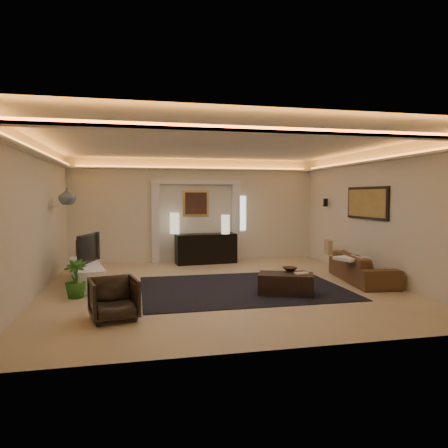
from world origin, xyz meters
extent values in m
plane|color=#D5B786|center=(0.00, 0.00, 0.00)|extent=(7.00, 7.00, 0.00)
plane|color=white|center=(0.00, 0.00, 2.90)|extent=(7.00, 7.00, 0.00)
plane|color=beige|center=(0.00, 3.50, 1.45)|extent=(7.00, 0.00, 7.00)
plane|color=beige|center=(0.00, -3.50, 1.45)|extent=(7.00, 0.00, 7.00)
plane|color=beige|center=(-3.50, 0.00, 1.45)|extent=(0.00, 7.00, 7.00)
plane|color=beige|center=(3.50, 0.00, 1.45)|extent=(0.00, 7.00, 7.00)
cube|color=silver|center=(0.00, 0.00, 2.62)|extent=(7.00, 7.00, 0.04)
cube|color=white|center=(1.35, 3.48, 1.35)|extent=(0.25, 0.03, 1.00)
cube|color=black|center=(0.40, -0.20, 0.01)|extent=(4.00, 3.00, 0.01)
cube|color=silver|center=(-1.15, 3.40, 1.10)|extent=(0.22, 0.20, 2.20)
cube|color=silver|center=(1.15, 3.40, 1.10)|extent=(0.22, 0.20, 2.20)
cube|color=silver|center=(0.00, 3.40, 2.25)|extent=(2.52, 0.20, 0.12)
cube|color=tan|center=(0.00, 3.47, 1.65)|extent=(0.74, 0.04, 0.74)
cube|color=#4C2D1E|center=(0.00, 3.44, 1.65)|extent=(0.62, 0.02, 0.62)
cube|color=black|center=(3.47, 0.30, 1.70)|extent=(0.04, 1.64, 0.74)
cube|color=tan|center=(3.44, 0.30, 1.70)|extent=(0.02, 1.50, 0.62)
cylinder|color=black|center=(3.38, 2.20, 1.68)|extent=(0.12, 0.12, 0.22)
cube|color=silver|center=(-3.44, 1.40, 1.65)|extent=(0.10, 0.55, 0.04)
cube|color=black|center=(0.20, 2.96, 0.40)|extent=(1.70, 0.64, 0.83)
cylinder|color=#ECE6C7|center=(-0.63, 3.22, 1.09)|extent=(0.30, 0.30, 0.57)
cylinder|color=white|center=(0.73, 2.86, 1.09)|extent=(0.26, 0.26, 0.52)
cube|color=white|center=(-2.74, 0.91, 0.23)|extent=(0.98, 2.34, 0.43)
imported|color=black|center=(-2.78, 0.99, 0.76)|extent=(1.08, 0.44, 0.62)
cylinder|color=black|center=(-3.02, 2.05, 0.64)|extent=(0.18, 0.18, 0.38)
imported|color=slate|center=(-3.15, 1.43, 1.86)|extent=(0.44, 0.44, 0.38)
imported|color=#2A621E|center=(-2.78, -0.31, 0.35)|extent=(0.45, 0.45, 0.70)
imported|color=#55311C|center=(3.13, -0.13, 0.30)|extent=(2.14, 1.07, 0.60)
cube|color=white|center=(2.75, -0.32, 0.55)|extent=(0.73, 0.66, 0.07)
cube|color=tan|center=(3.15, 1.52, 0.55)|extent=(0.17, 0.38, 0.37)
cube|color=black|center=(1.08, -0.87, 0.20)|extent=(1.15, 0.89, 0.38)
imported|color=#442817|center=(1.27, -0.59, 0.44)|extent=(0.29, 0.29, 0.07)
cube|color=beige|center=(1.35, -0.97, 0.42)|extent=(0.25, 0.19, 0.03)
imported|color=black|center=(-2.03, -1.82, 0.32)|extent=(0.82, 0.83, 0.63)
camera|label=1|loc=(-1.69, -8.09, 1.87)|focal=32.76mm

